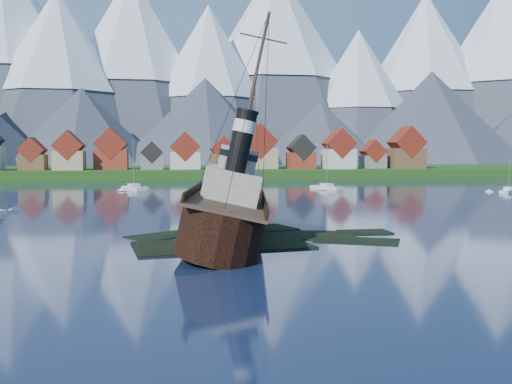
{
  "coord_description": "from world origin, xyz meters",
  "views": [
    {
      "loc": [
        -8.52,
        -60.54,
        9.9
      ],
      "look_at": [
        1.84,
        6.0,
        5.0
      ],
      "focal_mm": 40.0,
      "sensor_mm": 36.0,
      "label": 1
    }
  ],
  "objects": [
    {
      "name": "seawall",
      "position": [
        0.0,
        132.0,
        0.0
      ],
      "size": [
        600.0,
        2.5,
        2.0
      ],
      "primitive_type": "cube",
      "color": "#3F3D38",
      "rests_on": "ground"
    },
    {
      "name": "shoal",
      "position": [
        1.78,
        2.15,
        -0.35
      ],
      "size": [
        31.71,
        21.24,
        1.14
      ],
      "color": "black",
      "rests_on": "ground"
    },
    {
      "name": "sailboat_d",
      "position": [
        71.39,
        63.18,
        0.26
      ],
      "size": [
        7.44,
        6.98,
        11.15
      ],
      "rotation": [
        0.0,
        0.0,
        -0.84
      ],
      "color": "silver",
      "rests_on": "ground"
    },
    {
      "name": "mountains",
      "position": [
        -0.79,
        481.26,
        89.34
      ],
      "size": [
        965.0,
        340.0,
        205.0
      ],
      "color": "#2D333D",
      "rests_on": "ground"
    },
    {
      "name": "town",
      "position": [
        -33.12,
        152.18,
        8.99
      ],
      "size": [
        250.96,
        16.69,
        17.3
      ],
      "color": "maroon",
      "rests_on": "ground"
    },
    {
      "name": "ground",
      "position": [
        0.0,
        0.0,
        0.0
      ],
      "size": [
        1400.0,
        1400.0,
        0.0
      ],
      "primitive_type": "plane",
      "color": "#16213D",
      "rests_on": "ground"
    },
    {
      "name": "sailboat_e",
      "position": [
        32.14,
        81.71,
        0.27
      ],
      "size": [
        6.82,
        10.8,
        12.36
      ],
      "rotation": [
        0.0,
        0.0,
        0.43
      ],
      "color": "silver",
      "rests_on": "ground"
    },
    {
      "name": "tugboat_wreck",
      "position": [
        -2.86,
        2.06,
        3.22
      ],
      "size": [
        7.54,
        32.49,
        25.75
      ],
      "rotation": [
        0.0,
        0.21,
        -0.15
      ],
      "color": "black",
      "rests_on": "ground"
    },
    {
      "name": "sailboat_c",
      "position": [
        -16.95,
        85.88,
        0.3
      ],
      "size": [
        6.76,
        10.46,
        13.34
      ],
      "rotation": [
        0.0,
        0.0,
        0.44
      ],
      "color": "silver",
      "rests_on": "ground"
    },
    {
      "name": "shore_bank",
      "position": [
        0.0,
        170.0,
        0.0
      ],
      "size": [
        600.0,
        80.0,
        3.2
      ],
      "primitive_type": "cube",
      "color": "#174213",
      "rests_on": "ground"
    }
  ]
}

